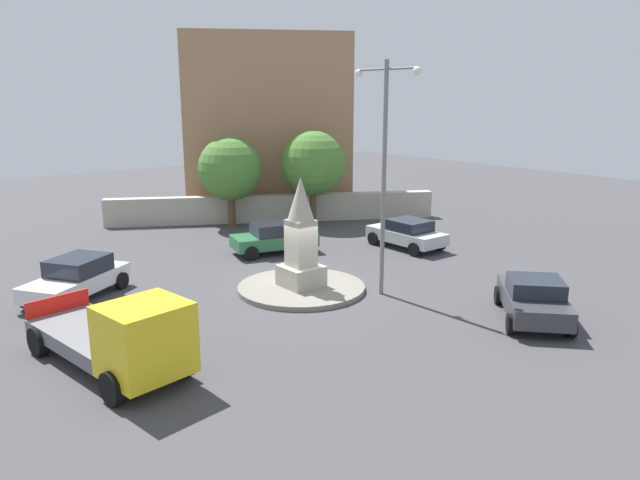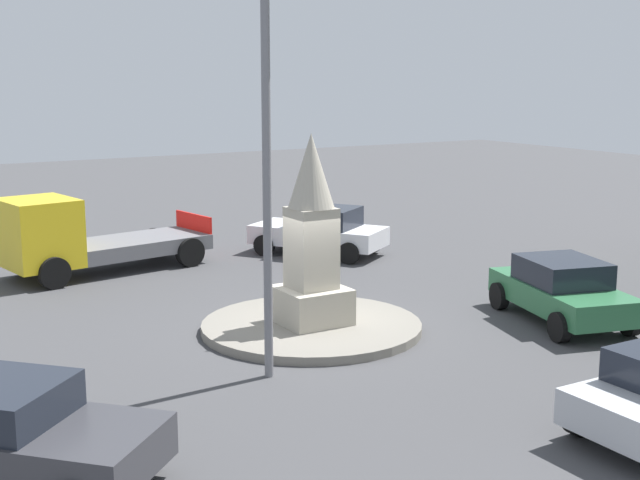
% 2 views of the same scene
% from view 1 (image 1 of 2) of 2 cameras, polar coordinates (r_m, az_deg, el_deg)
% --- Properties ---
extents(ground_plane, '(80.00, 80.00, 0.00)m').
position_cam_1_polar(ground_plane, '(22.77, -1.77, -4.76)').
color(ground_plane, '#424244').
extents(traffic_island, '(4.77, 4.77, 0.19)m').
position_cam_1_polar(traffic_island, '(22.75, -1.77, -4.53)').
color(traffic_island, gray).
rests_on(traffic_island, ground).
extents(monument, '(1.39, 1.39, 4.09)m').
position_cam_1_polar(monument, '(22.23, -1.81, 0.08)').
color(monument, '#B2AA99').
rests_on(monument, traffic_island).
extents(streetlamp, '(3.08, 0.28, 8.31)m').
position_cam_1_polar(streetlamp, '(21.44, 6.10, 7.73)').
color(streetlamp, slate).
rests_on(streetlamp, ground).
extents(car_silver_parked_right, '(3.87, 1.96, 1.39)m').
position_cam_1_polar(car_silver_parked_right, '(29.05, 8.21, 0.64)').
color(car_silver_parked_right, '#B7BABF').
rests_on(car_silver_parked_right, ground).
extents(car_dark_grey_far_side, '(3.99, 4.08, 1.44)m').
position_cam_1_polar(car_dark_grey_far_side, '(20.86, 19.50, -5.20)').
color(car_dark_grey_far_side, '#38383D').
rests_on(car_dark_grey_far_side, ground).
extents(car_green_parked_left, '(2.71, 4.14, 1.43)m').
position_cam_1_polar(car_green_parked_left, '(27.89, -4.36, 0.24)').
color(car_green_parked_left, '#2D6B42').
rests_on(car_green_parked_left, ground).
extents(car_white_near_island, '(3.69, 4.33, 1.48)m').
position_cam_1_polar(car_white_near_island, '(23.43, -21.95, -3.30)').
color(car_white_near_island, silver).
rests_on(car_white_near_island, ground).
extents(truck_yellow_approaching, '(5.93, 3.02, 2.23)m').
position_cam_1_polar(truck_yellow_approaching, '(16.59, -18.09, -8.84)').
color(truck_yellow_approaching, yellow).
rests_on(truck_yellow_approaching, ground).
extents(stone_boundary_wall, '(9.78, 16.70, 1.54)m').
position_cam_1_polar(stone_boundary_wall, '(34.89, -4.44, 3.01)').
color(stone_boundary_wall, '#B2AA99').
rests_on(stone_boundary_wall, ground).
extents(corner_building, '(10.11, 11.63, 10.69)m').
position_cam_1_polar(corner_building, '(38.83, -5.11, 10.87)').
color(corner_building, '#A87A56').
rests_on(corner_building, ground).
extents(tree_near_wall, '(3.46, 3.46, 4.94)m').
position_cam_1_polar(tree_near_wall, '(33.43, -8.48, 6.64)').
color(tree_near_wall, brown).
rests_on(tree_near_wall, ground).
extents(tree_mid_cluster, '(3.62, 3.62, 5.24)m').
position_cam_1_polar(tree_mid_cluster, '(33.76, -0.67, 7.24)').
color(tree_mid_cluster, brown).
rests_on(tree_mid_cluster, ground).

